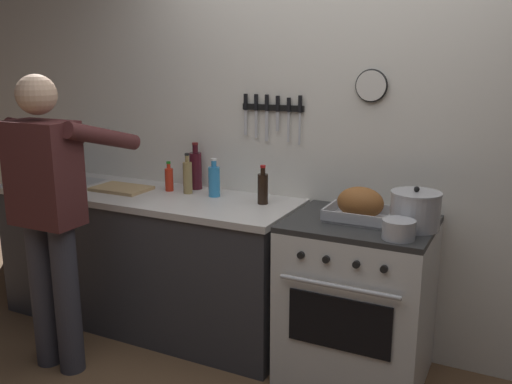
% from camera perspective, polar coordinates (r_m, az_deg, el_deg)
% --- Properties ---
extents(wall_back, '(6.00, 0.13, 2.60)m').
position_cam_1_polar(wall_back, '(3.29, 9.06, 5.85)').
color(wall_back, white).
rests_on(wall_back, ground).
extents(counter_block, '(2.03, 0.65, 0.90)m').
position_cam_1_polar(counter_block, '(3.74, -11.29, -6.62)').
color(counter_block, '#38383D').
rests_on(counter_block, ground).
extents(stove, '(0.76, 0.67, 0.90)m').
position_cam_1_polar(stove, '(3.14, 10.34, -10.85)').
color(stove, white).
rests_on(stove, ground).
extents(person_cook, '(0.51, 0.63, 1.66)m').
position_cam_1_polar(person_cook, '(3.21, -20.46, -1.42)').
color(person_cook, '#383842').
rests_on(person_cook, ground).
extents(roasting_pan, '(0.35, 0.26, 0.18)m').
position_cam_1_polar(roasting_pan, '(2.97, 10.68, -1.36)').
color(roasting_pan, '#B7B7BC').
rests_on(roasting_pan, stove).
extents(stock_pot, '(0.25, 0.25, 0.22)m').
position_cam_1_polar(stock_pot, '(2.89, 16.09, -1.81)').
color(stock_pot, '#B7B7BC').
rests_on(stock_pot, stove).
extents(saucepan, '(0.16, 0.16, 0.09)m').
position_cam_1_polar(saucepan, '(2.72, 14.49, -3.74)').
color(saucepan, '#B7B7BC').
rests_on(saucepan, stove).
extents(cutting_board, '(0.36, 0.24, 0.02)m').
position_cam_1_polar(cutting_board, '(3.70, -13.68, 0.35)').
color(cutting_board, tan).
rests_on(cutting_board, counter_block).
extents(bottle_hot_sauce, '(0.05, 0.05, 0.19)m').
position_cam_1_polar(bottle_hot_sauce, '(3.61, -8.94, 1.36)').
color(bottle_hot_sauce, red).
rests_on(bottle_hot_sauce, counter_block).
extents(bottle_wine_red, '(0.08, 0.08, 0.31)m').
position_cam_1_polar(bottle_wine_red, '(3.63, -6.23, 2.31)').
color(bottle_wine_red, '#47141E').
rests_on(bottle_wine_red, counter_block).
extents(bottle_soy_sauce, '(0.06, 0.06, 0.23)m').
position_cam_1_polar(bottle_soy_sauce, '(3.24, 0.71, 0.43)').
color(bottle_soy_sauce, black).
rests_on(bottle_soy_sauce, counter_block).
extents(bottle_dish_soap, '(0.07, 0.07, 0.24)m').
position_cam_1_polar(bottle_dish_soap, '(3.43, -4.33, 1.18)').
color(bottle_dish_soap, '#338CCC').
rests_on(bottle_dish_soap, counter_block).
extents(bottle_vinegar, '(0.06, 0.06, 0.26)m').
position_cam_1_polar(bottle_vinegar, '(3.52, -7.06, 1.58)').
color(bottle_vinegar, '#997F4C').
rests_on(bottle_vinegar, counter_block).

